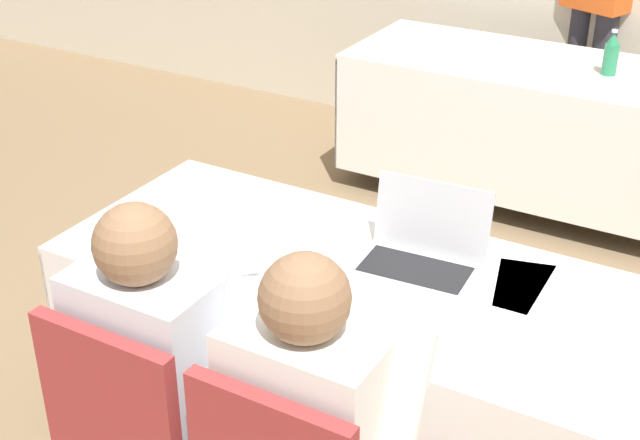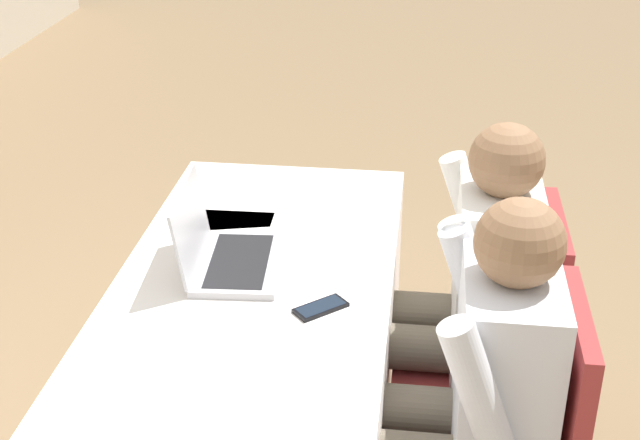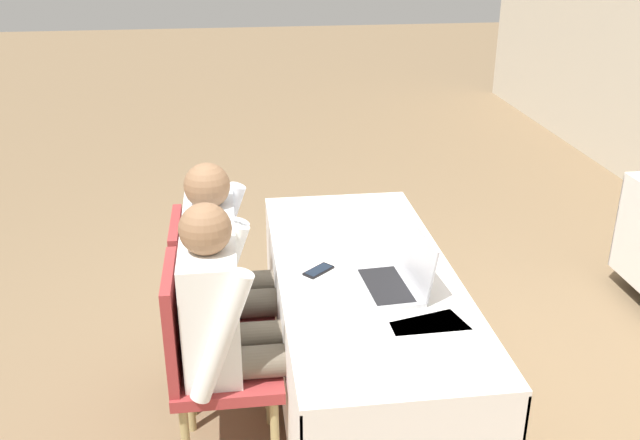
% 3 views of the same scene
% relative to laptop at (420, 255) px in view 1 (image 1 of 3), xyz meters
% --- Properties ---
extents(conference_table_near, '(1.79, 0.76, 0.73)m').
position_rel_laptop_xyz_m(conference_table_near, '(-0.17, -0.09, -0.22)').
color(conference_table_near, white).
rests_on(conference_table_near, ground_plane).
extents(conference_table_far, '(1.79, 0.76, 0.73)m').
position_rel_laptop_xyz_m(conference_table_far, '(-0.32, 2.05, -0.22)').
color(conference_table_far, white).
rests_on(conference_table_far, ground_plane).
extents(laptop, '(0.37, 0.29, 0.24)m').
position_rel_laptop_xyz_m(laptop, '(0.00, 0.00, 0.00)').
color(laptop, '#B7B7BC').
rests_on(laptop, conference_table_near).
extents(cell_phone, '(0.14, 0.15, 0.01)m').
position_rel_laptop_xyz_m(cell_phone, '(-0.19, -0.29, -0.04)').
color(cell_phone, black).
rests_on(cell_phone, conference_table_near).
extents(paper_beside_laptop, '(0.22, 0.30, 0.00)m').
position_rel_laptop_xyz_m(paper_beside_laptop, '(0.24, 0.07, -0.05)').
color(paper_beside_laptop, white).
rests_on(paper_beside_laptop, conference_table_near).
extents(paper_centre_table, '(0.28, 0.34, 0.00)m').
position_rel_laptop_xyz_m(paper_centre_table, '(0.33, 0.06, -0.05)').
color(paper_centre_table, white).
rests_on(paper_centre_table, conference_table_near).
extents(paper_left_edge, '(0.26, 0.33, 0.00)m').
position_rel_laptop_xyz_m(paper_left_edge, '(-0.85, -0.01, -0.05)').
color(paper_left_edge, white).
rests_on(paper_left_edge, conference_table_near).
extents(water_bottle, '(0.07, 0.07, 0.21)m').
position_rel_laptop_xyz_m(water_bottle, '(0.04, 2.05, 0.05)').
color(water_bottle, '#288456').
rests_on(water_bottle, conference_table_far).
extents(chair_near_left, '(0.44, 0.44, 0.90)m').
position_rel_laptop_xyz_m(chair_near_left, '(-0.40, -0.78, -0.27)').
color(chair_near_left, tan).
rests_on(chair_near_left, ground_plane).
extents(person_checkered_shirt, '(0.50, 0.52, 1.16)m').
position_rel_laptop_xyz_m(person_checkered_shirt, '(-0.40, -0.67, -0.11)').
color(person_checkered_shirt, '#665B4C').
rests_on(person_checkered_shirt, ground_plane).
extents(person_white_shirt, '(0.50, 0.52, 1.16)m').
position_rel_laptop_xyz_m(person_white_shirt, '(0.06, -0.67, -0.11)').
color(person_white_shirt, '#665B4C').
rests_on(person_white_shirt, ground_plane).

